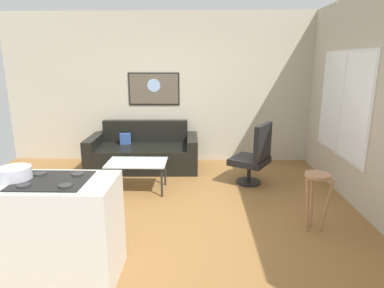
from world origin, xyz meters
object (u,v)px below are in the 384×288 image
mixing_bowl (15,174)px  armchair (255,156)px  coffee_table (137,164)px  bar_stool (317,189)px  couch (144,153)px  wall_painting (154,89)px

mixing_bowl → armchair: bearing=44.1°
coffee_table → mixing_bowl: 2.23m
armchair → coffee_table: bearing=-170.4°
armchair → mixing_bowl: (-2.44, -2.36, 0.51)m
armchair → bar_stool: 1.52m
coffee_table → mixing_bowl: size_ratio=3.19×
coffee_table → armchair: size_ratio=0.89×
couch → wall_painting: size_ratio=2.05×
mixing_bowl → wall_painting: wall_painting is taller
wall_painting → mixing_bowl: bearing=-100.8°
armchair → wall_painting: 2.37m
coffee_table → bar_stool: 2.54m
coffee_table → bar_stool: size_ratio=1.28×
mixing_bowl → wall_painting: (0.70, 3.67, 0.42)m
coffee_table → wall_painting: (0.06, 1.62, 0.99)m
coffee_table → bar_stool: bar_stool is taller
coffee_table → mixing_bowl: mixing_bowl is taller
armchair → wall_painting: (-1.74, 1.31, 0.93)m
couch → armchair: bearing=-23.0°
couch → wall_painting: wall_painting is taller
bar_stool → wall_painting: 3.64m
wall_painting → armchair: bearing=-37.0°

